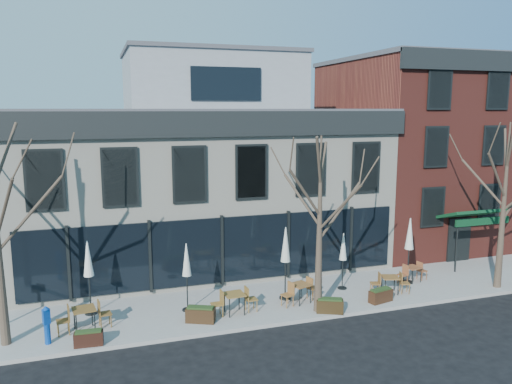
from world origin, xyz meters
name	(u,v)px	position (x,y,z in m)	size (l,w,h in m)	color
ground	(222,290)	(0.00, 0.00, 0.00)	(120.00, 120.00, 0.00)	black
sidewalk_front	(306,296)	(3.25, -2.15, 0.07)	(33.50, 4.70, 0.15)	gray
corner_building	(200,174)	(0.07, 5.07, 4.72)	(18.39, 10.39, 11.10)	silver
red_brick_building	(407,151)	(13.00, 4.98, 5.64)	(8.20, 11.78, 11.18)	maroon
tree_mid	(320,223)	(3.01, -3.90, 3.79)	(3.50, 3.55, 7.04)	#382B21
tree_right	(504,204)	(12.01, -3.90, 4.02)	(3.72, 3.77, 7.48)	#382B21
call_box	(47,324)	(-7.12, -3.64, 0.88)	(0.29, 0.27, 1.38)	#0C3E9C
cafe_set_0	(84,317)	(-5.91, -2.91, 0.68)	(2.02, 0.90, 1.04)	brown
cafe_set_2	(234,301)	(-0.27, -3.13, 0.67)	(1.95, 0.82, 1.02)	brown
cafe_set_3	(300,291)	(2.67, -2.87, 0.66)	(1.93, 1.01, 0.99)	brown
cafe_set_4	(390,283)	(6.86, -3.08, 0.63)	(1.80, 0.93, 0.92)	brown
cafe_set_5	(412,272)	(8.70, -2.12, 0.61)	(1.73, 0.79, 0.89)	brown
umbrella_0	(88,263)	(-5.71, -1.41, 2.26)	(0.48, 0.48, 2.98)	black
umbrella_1	(187,264)	(-1.99, -2.25, 2.12)	(0.45, 0.45, 2.79)	black
umbrella_2	(286,249)	(2.22, -2.27, 2.37)	(0.50, 0.50, 3.15)	black
umbrella_3	(343,250)	(5.12, -1.94, 1.97)	(0.41, 0.41, 2.58)	black
umbrella_4	(410,237)	(8.41, -2.16, 2.33)	(0.49, 0.49, 3.09)	black
planter_0	(89,338)	(-5.77, -4.20, 0.42)	(0.99, 0.45, 0.54)	black
planter_1	(201,314)	(-1.71, -3.50, 0.46)	(1.18, 0.86, 0.62)	black
planter_2	(330,305)	(3.38, -4.20, 0.44)	(1.14, 0.82, 0.59)	black
planter_3	(381,295)	(5.92, -3.85, 0.44)	(1.11, 0.65, 0.58)	#331D11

